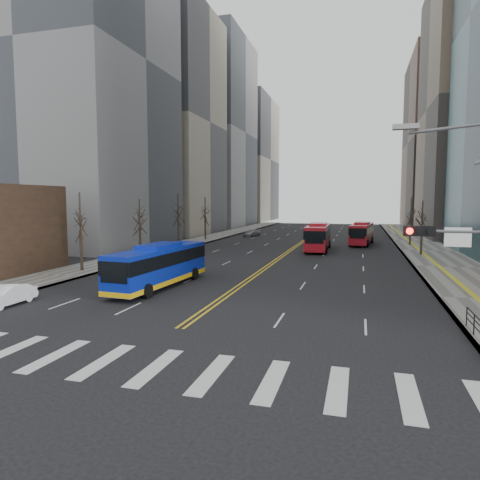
{
  "coord_description": "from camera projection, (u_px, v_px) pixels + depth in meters",
  "views": [
    {
      "loc": [
        8.89,
        -14.94,
        6.62
      ],
      "look_at": [
        0.25,
        15.74,
        3.67
      ],
      "focal_mm": 32.0,
      "sensor_mm": 36.0,
      "label": 1
    }
  ],
  "objects": [
    {
      "name": "sidewalk_right",
      "position": [
        428.0,
        251.0,
        55.72
      ],
      "size": [
        7.0,
        130.0,
        0.15
      ],
      "primitive_type": "cube",
      "color": "slate",
      "rests_on": "ground"
    },
    {
      "name": "car_dark_far",
      "position": [
        360.0,
        235.0,
        75.51
      ],
      "size": [
        3.05,
        4.42,
        1.12
      ],
      "primitive_type": "imported",
      "rotation": [
        0.0,
        0.0,
        -0.32
      ],
      "color": "black",
      "rests_on": "ground"
    },
    {
      "name": "ground",
      "position": [
        129.0,
        364.0,
        17.32
      ],
      "size": [
        220.0,
        220.0,
        0.0
      ],
      "primitive_type": "plane",
      "color": "black"
    },
    {
      "name": "office_towers",
      "position": [
        315.0,
        109.0,
        80.75
      ],
      "size": [
        83.0,
        134.0,
        58.0
      ],
      "color": "gray",
      "rests_on": "ground"
    },
    {
      "name": "red_bus_far",
      "position": [
        362.0,
        232.0,
        64.22
      ],
      "size": [
        3.67,
        10.91,
        3.41
      ],
      "color": "#A9121E",
      "rests_on": "ground"
    },
    {
      "name": "crosswalk",
      "position": [
        129.0,
        364.0,
        17.32
      ],
      "size": [
        26.7,
        4.0,
        0.01
      ],
      "color": "silver",
      "rests_on": "ground"
    },
    {
      "name": "centerline",
      "position": [
        303.0,
        241.0,
        70.04
      ],
      "size": [
        0.55,
        100.0,
        0.01
      ],
      "color": "gold",
      "rests_on": "ground"
    },
    {
      "name": "red_bus_near",
      "position": [
        318.0,
        235.0,
        56.96
      ],
      "size": [
        3.05,
        11.56,
        3.64
      ],
      "color": "#A9121E",
      "rests_on": "ground"
    },
    {
      "name": "car_white",
      "position": [
        6.0,
        295.0,
        26.95
      ],
      "size": [
        1.39,
        3.98,
        1.31
      ],
      "primitive_type": "imported",
      "rotation": [
        0.0,
        0.0,
        -0.0
      ],
      "color": "white",
      "rests_on": "ground"
    },
    {
      "name": "sidewalk_left",
      "position": [
        186.0,
        244.0,
        64.9
      ],
      "size": [
        5.0,
        130.0,
        0.15
      ],
      "primitive_type": "cube",
      "color": "slate",
      "rests_on": "ground"
    },
    {
      "name": "blue_bus",
      "position": [
        159.0,
        264.0,
        32.69
      ],
      "size": [
        3.24,
        11.55,
        3.34
      ],
      "color": "#0C24B6",
      "rests_on": "ground"
    },
    {
      "name": "street_trees",
      "position": [
        223.0,
        215.0,
        51.93
      ],
      "size": [
        35.2,
        47.2,
        7.6
      ],
      "color": "black",
      "rests_on": "ground"
    },
    {
      "name": "car_dark_mid",
      "position": [
        365.0,
        237.0,
        70.14
      ],
      "size": [
        2.26,
        3.98,
        1.28
      ],
      "primitive_type": "imported",
      "rotation": [
        0.0,
        0.0,
        0.21
      ],
      "color": "black",
      "rests_on": "ground"
    },
    {
      "name": "car_silver",
      "position": [
        252.0,
        233.0,
        79.16
      ],
      "size": [
        2.97,
        4.57,
        1.23
      ],
      "primitive_type": "imported",
      "rotation": [
        0.0,
        0.0,
        -0.32
      ],
      "color": "#97979C",
      "rests_on": "ground"
    }
  ]
}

